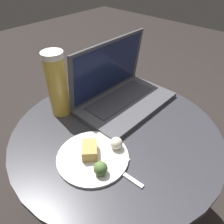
# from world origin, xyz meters

# --- Properties ---
(ground_plane) EXTENTS (6.00, 6.00, 0.00)m
(ground_plane) POSITION_xyz_m (0.00, 0.00, 0.00)
(ground_plane) COLOR black
(table) EXTENTS (0.71, 0.71, 0.49)m
(table) POSITION_xyz_m (0.00, 0.00, 0.35)
(table) COLOR black
(table) RESTS_ON ground_plane
(napkin) EXTENTS (0.18, 0.15, 0.00)m
(napkin) POSITION_xyz_m (-0.13, -0.04, 0.50)
(napkin) COLOR silver
(napkin) RESTS_ON table
(laptop) EXTENTS (0.38, 0.23, 0.24)m
(laptop) POSITION_xyz_m (0.14, 0.10, 0.54)
(laptop) COLOR #47474C
(laptop) RESTS_ON table
(beer_glass) EXTENTS (0.07, 0.07, 0.24)m
(beer_glass) POSITION_xyz_m (-0.06, 0.23, 0.61)
(beer_glass) COLOR gold
(beer_glass) RESTS_ON table
(snack_plate) EXTENTS (0.21, 0.21, 0.05)m
(snack_plate) POSITION_xyz_m (-0.13, -0.04, 0.51)
(snack_plate) COLOR silver
(snack_plate) RESTS_ON table
(fork) EXTENTS (0.03, 0.19, 0.01)m
(fork) POSITION_xyz_m (-0.12, -0.09, 0.50)
(fork) COLOR silver
(fork) RESTS_ON table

